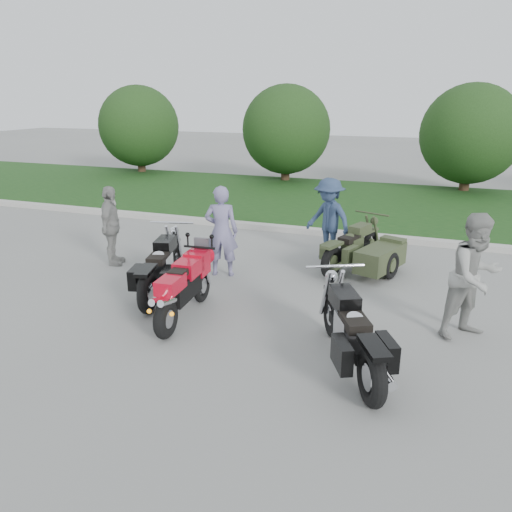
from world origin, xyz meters
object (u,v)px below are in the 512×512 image
(cruiser_right, at_px, (353,337))
(person_grey, at_px, (475,277))
(cruiser_left, at_px, (160,270))
(person_stripe, at_px, (221,231))
(cruiser_sidecar, at_px, (367,254))
(person_denim, at_px, (329,219))
(person_back, at_px, (111,226))
(sportbike_red, at_px, (183,286))

(cruiser_right, distance_m, person_grey, 2.28)
(cruiser_left, relative_size, person_stripe, 1.33)
(cruiser_right, bearing_deg, person_grey, 20.55)
(person_stripe, bearing_deg, cruiser_sidecar, -172.27)
(person_denim, bearing_deg, cruiser_left, -99.53)
(cruiser_left, height_order, person_stripe, person_stripe)
(person_denim, bearing_deg, person_back, -127.45)
(sportbike_red, height_order, person_grey, person_grey)
(person_stripe, xyz_separation_m, person_denim, (1.79, 1.84, -0.01))
(person_stripe, xyz_separation_m, person_back, (-2.50, -0.21, -0.07))
(person_grey, distance_m, person_denim, 4.19)
(cruiser_sidecar, xyz_separation_m, person_back, (-5.29, -1.33, 0.45))
(person_grey, bearing_deg, cruiser_right, -175.60)
(person_grey, bearing_deg, person_denim, 90.49)
(sportbike_red, distance_m, cruiser_left, 1.21)
(person_denim, bearing_deg, cruiser_right, -46.69)
(cruiser_sidecar, bearing_deg, cruiser_left, -124.09)
(person_grey, bearing_deg, person_stripe, 122.63)
(cruiser_sidecar, distance_m, person_grey, 3.05)
(sportbike_red, xyz_separation_m, cruiser_sidecar, (2.50, 3.32, -0.16))
(sportbike_red, distance_m, person_back, 3.44)
(person_denim, height_order, person_back, person_denim)
(cruiser_right, height_order, cruiser_sidecar, cruiser_right)
(cruiser_right, xyz_separation_m, person_stripe, (-3.16, 2.85, 0.43))
(cruiser_sidecar, distance_m, person_back, 5.47)
(sportbike_red, relative_size, cruiser_sidecar, 0.94)
(cruiser_sidecar, height_order, person_denim, person_denim)
(sportbike_red, height_order, cruiser_right, sportbike_red)
(sportbike_red, distance_m, cruiser_sidecar, 4.15)
(cruiser_sidecar, bearing_deg, person_back, -146.54)
(cruiser_left, relative_size, person_grey, 1.28)
(cruiser_left, relative_size, person_back, 1.43)
(person_denim, bearing_deg, cruiser_sidecar, -8.75)
(cruiser_left, distance_m, cruiser_right, 4.04)
(person_stripe, bearing_deg, sportbike_red, 83.34)
(sportbike_red, relative_size, cruiser_left, 0.85)
(person_back, bearing_deg, cruiser_sidecar, -95.66)
(sportbike_red, height_order, cruiser_left, sportbike_red)
(cruiser_left, distance_m, person_stripe, 1.59)
(cruiser_sidecar, relative_size, person_stripe, 1.20)
(person_back, bearing_deg, cruiser_right, -134.77)
(cruiser_right, distance_m, cruiser_sidecar, 3.99)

